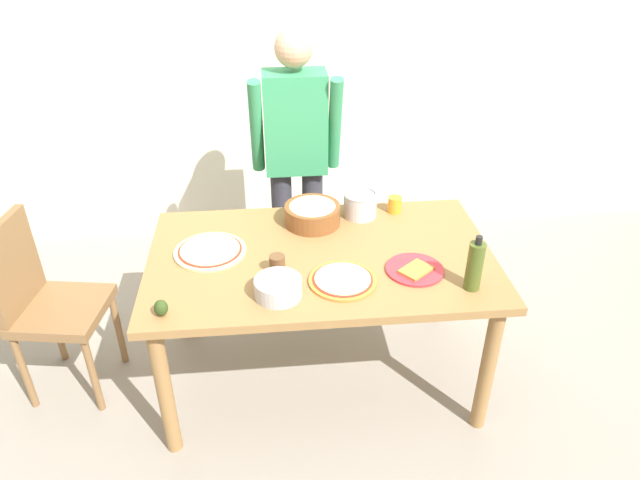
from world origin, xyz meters
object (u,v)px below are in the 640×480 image
plate_with_slice (415,270)px  mixing_bowl_steel (278,288)px  chair_wooden_left (44,299)px  olive_oil_bottle (475,266)px  steel_pot (360,204)px  person_cook (296,155)px  dining_table (321,271)px  pizza_cooked_on_tray (343,280)px  avocado (161,308)px  pizza_raw_on_board (210,251)px  cup_small_brown (277,264)px  popcorn_bowl (312,213)px  cup_orange (395,205)px

plate_with_slice → mixing_bowl_steel: bearing=-168.9°
chair_wooden_left → olive_oil_bottle: olive_oil_bottle is taller
plate_with_slice → steel_pot: steel_pot is taller
mixing_bowl_steel → plate_with_slice: bearing=11.1°
person_cook → olive_oil_bottle: (0.68, -1.07, -0.07)m
person_cook → steel_pot: person_cook is taller
dining_table → pizza_cooked_on_tray: bearing=-72.0°
chair_wooden_left → avocado: chair_wooden_left is taller
pizza_raw_on_board → dining_table: bearing=-7.7°
chair_wooden_left → olive_oil_bottle: size_ratio=3.71×
cup_small_brown → avocado: cup_small_brown is taller
pizza_cooked_on_tray → steel_pot: (0.16, 0.57, 0.06)m
chair_wooden_left → pizza_raw_on_board: 0.84m
person_cook → popcorn_bowl: size_ratio=5.79×
pizza_cooked_on_tray → popcorn_bowl: popcorn_bowl is taller
dining_table → olive_oil_bottle: bearing=-27.4°
steel_pot → dining_table: bearing=-123.9°
person_cook → dining_table: bearing=-85.1°
popcorn_bowl → avocado: bearing=-134.6°
dining_table → popcorn_bowl: 0.33m
chair_wooden_left → cup_orange: size_ratio=11.18×
cup_orange → cup_small_brown: (-0.63, -0.50, 0.00)m
avocado → chair_wooden_left: bearing=144.8°
steel_pot → cup_small_brown: (-0.44, -0.47, -0.02)m
mixing_bowl_steel → cup_small_brown: bearing=89.2°
avocado → person_cook: bearing=61.6°
dining_table → cup_small_brown: (-0.21, -0.12, 0.13)m
plate_with_slice → steel_pot: size_ratio=1.50×
plate_with_slice → cup_orange: size_ratio=3.06×
chair_wooden_left → popcorn_bowl: 1.35m
dining_table → popcorn_bowl: size_ratio=5.71×
pizza_cooked_on_tray → cup_small_brown: cup_small_brown is taller
popcorn_bowl → olive_oil_bottle: bearing=-44.4°
pizza_raw_on_board → olive_oil_bottle: size_ratio=1.32×
dining_table → cup_small_brown: size_ratio=18.82×
cup_orange → chair_wooden_left: bearing=-170.3°
person_cook → olive_oil_bottle: 1.27m
cup_orange → plate_with_slice: bearing=-92.1°
dining_table → popcorn_bowl: bearing=92.8°
cup_orange → cup_small_brown: bearing=-141.7°
person_cook → pizza_raw_on_board: size_ratio=4.81×
popcorn_bowl → mixing_bowl_steel: 0.62m
plate_with_slice → avocado: avocado is taller
plate_with_slice → steel_pot: bearing=107.6°
dining_table → person_cook: size_ratio=0.99×
person_cook → cup_orange: (0.49, -0.38, -0.14)m
person_cook → chair_wooden_left: person_cook is taller
chair_wooden_left → avocado: bearing=-35.2°
dining_table → person_cook: 0.81m
steel_pot → person_cook: bearing=126.8°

